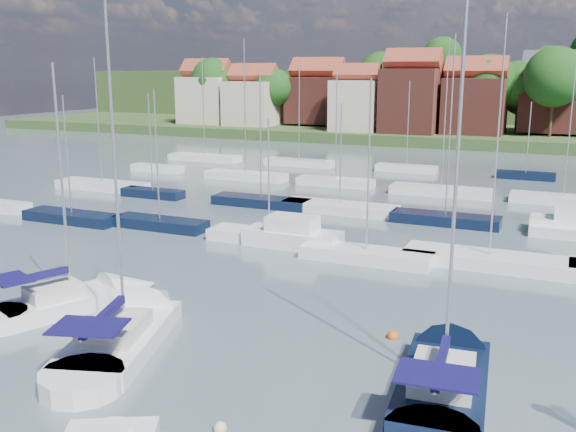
% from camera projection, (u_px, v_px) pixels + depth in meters
% --- Properties ---
extents(ground, '(260.00, 260.00, 0.00)m').
position_uv_depth(ground, '(425.00, 201.00, 61.89)').
color(ground, '#415159').
rests_on(ground, ground).
extents(sailboat_left, '(6.43, 10.40, 13.87)m').
position_uv_depth(sailboat_left, '(82.00, 300.00, 34.47)').
color(sailboat_left, white).
rests_on(sailboat_left, ground).
extents(sailboat_centre, '(6.97, 13.23, 17.33)m').
position_uv_depth(sailboat_centre, '(134.00, 326.00, 30.94)').
color(sailboat_centre, white).
rests_on(sailboat_centre, ground).
extents(sailboat_navy, '(4.36, 12.59, 17.07)m').
position_uv_depth(sailboat_navy, '(447.00, 370.00, 26.40)').
color(sailboat_navy, black).
rests_on(sailboat_navy, ground).
extents(buoy_c, '(0.45, 0.45, 0.45)m').
position_uv_depth(buoy_c, '(100.00, 372.00, 27.00)').
color(buoy_c, '#D85914').
rests_on(buoy_c, ground).
extents(buoy_d, '(0.48, 0.48, 0.48)m').
position_uv_depth(buoy_d, '(220.00, 431.00, 22.62)').
color(buoy_d, beige).
rests_on(buoy_d, ground).
extents(buoy_e, '(0.54, 0.54, 0.54)m').
position_uv_depth(buoy_e, '(393.00, 338.00, 30.40)').
color(buoy_e, '#D85914').
rests_on(buoy_e, ground).
extents(marina_field, '(79.62, 41.41, 15.93)m').
position_uv_depth(marina_field, '(435.00, 208.00, 56.72)').
color(marina_field, white).
rests_on(marina_field, ground).
extents(far_shore_town, '(212.46, 90.00, 22.27)m').
position_uv_depth(far_shore_town, '(525.00, 105.00, 142.58)').
color(far_shore_town, '#364C26').
rests_on(far_shore_town, ground).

